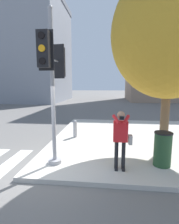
{
  "coord_description": "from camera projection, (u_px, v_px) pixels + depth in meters",
  "views": [
    {
      "loc": [
        1.95,
        -4.5,
        2.53
      ],
      "look_at": [
        1.4,
        0.54,
        1.75
      ],
      "focal_mm": 28.0,
      "sensor_mm": 36.0,
      "label": 1
    }
  ],
  "objects": [
    {
      "name": "street_tree",
      "position": [
        170.0,
        34.0,
        5.58
      ],
      "size": [
        3.8,
        3.8,
        6.11
      ],
      "color": "brown",
      "rests_on": "sidewalk_corner"
    },
    {
      "name": "ground_plane",
      "position": [
        39.0,
        174.0,
        5.02
      ],
      "size": [
        160.0,
        160.0,
        0.0
      ],
      "primitive_type": "plane",
      "color": "slate"
    },
    {
      "name": "person_photographer",
      "position": [
        121.0,
        135.0,
        4.89
      ],
      "size": [
        0.58,
        0.54,
        1.68
      ],
      "color": "black",
      "rests_on": "sidewalk_corner"
    },
    {
      "name": "building_left",
      "position": [
        15.0,
        52.0,
        28.29
      ],
      "size": [
        16.36,
        12.33,
        15.7
      ],
      "color": "gray",
      "rests_on": "ground_plane"
    },
    {
      "name": "fire_hydrant",
      "position": [
        75.0,
        129.0,
        8.08
      ],
      "size": [
        0.17,
        0.23,
        0.8
      ],
      "color": "#99999E",
      "rests_on": "sidewalk_corner"
    },
    {
      "name": "traffic_signal_pole",
      "position": [
        53.0,
        74.0,
        5.01
      ],
      "size": [
        0.48,
        1.42,
        4.55
      ],
      "color": "#939399",
      "rests_on": "sidewalk_corner"
    },
    {
      "name": "trash_bin",
      "position": [
        163.0,
        149.0,
        5.18
      ],
      "size": [
        0.52,
        0.52,
        1.03
      ],
      "color": "#234728",
      "rests_on": "sidewalk_corner"
    },
    {
      "name": "sidewalk_corner",
      "position": [
        142.0,
        139.0,
        8.06
      ],
      "size": [
        8.0,
        8.0,
        0.13
      ],
      "color": "#BCB7AD",
      "rests_on": "ground_plane"
    }
  ]
}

